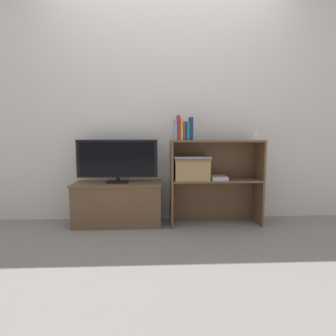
{
  "coord_description": "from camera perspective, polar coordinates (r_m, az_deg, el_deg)",
  "views": [
    {
      "loc": [
        -0.12,
        -2.47,
        0.88
      ],
      "look_at": [
        0.0,
        0.15,
        0.58
      ],
      "focal_mm": 28.0,
      "sensor_mm": 36.0,
      "label": 1
    }
  ],
  "objects": [
    {
      "name": "book_skyblue",
      "position": [
        2.58,
        1.59,
        8.22
      ],
      "size": [
        0.03,
        0.14,
        0.19
      ],
      "color": "#709ECC",
      "rests_on": "bookshelf_upper_tier"
    },
    {
      "name": "tv",
      "position": [
        2.69,
        -10.98,
        1.8
      ],
      "size": [
        0.81,
        0.14,
        0.43
      ],
      "color": "black",
      "rests_on": "tv_stand"
    },
    {
      "name": "baby_monitor",
      "position": [
        2.81,
        18.49,
        6.71
      ],
      "size": [
        0.05,
        0.03,
        0.12
      ],
      "color": "white",
      "rests_on": "bookshelf_upper_tier"
    },
    {
      "name": "book_plum",
      "position": [
        2.59,
        3.44,
        8.04
      ],
      "size": [
        0.02,
        0.15,
        0.18
      ],
      "color": "#6B2D66",
      "rests_on": "bookshelf_upper_tier"
    },
    {
      "name": "book_navy",
      "position": [
        2.6,
        4.99,
        8.5
      ],
      "size": [
        0.03,
        0.12,
        0.22
      ],
      "color": "navy",
      "rests_on": "bookshelf_upper_tier"
    },
    {
      "name": "wall_back",
      "position": [
        2.89,
        -0.23,
        12.81
      ],
      "size": [
        10.0,
        0.05,
        2.4
      ],
      "color": "silver",
      "rests_on": "ground_plane"
    },
    {
      "name": "storage_basket_left",
      "position": [
        2.64,
        5.12,
        0.01
      ],
      "size": [
        0.35,
        0.27,
        0.21
      ],
      "color": "tan",
      "rests_on": "bookshelf_lower_tier"
    },
    {
      "name": "magazine_stack",
      "position": [
        2.69,
        10.85,
        -2.09
      ],
      "size": [
        0.16,
        0.21,
        0.04
      ],
      "color": "#B2B2B7",
      "rests_on": "bookshelf_lower_tier"
    },
    {
      "name": "book_teal",
      "position": [
        2.59,
        4.21,
        8.03
      ],
      "size": [
        0.03,
        0.16,
        0.18
      ],
      "color": "#1E7075",
      "rests_on": "bookshelf_upper_tier"
    },
    {
      "name": "ground_plane",
      "position": [
        2.62,
        0.15,
        -13.14
      ],
      "size": [
        16.0,
        16.0,
        0.0
      ],
      "primitive_type": "plane",
      "color": "gray"
    },
    {
      "name": "bookshelf_lower_tier",
      "position": [
        2.81,
        9.93,
        -5.66
      ],
      "size": [
        0.92,
        0.3,
        0.47
      ],
      "color": "brown",
      "rests_on": "ground_plane"
    },
    {
      "name": "book_crimson",
      "position": [
        2.59,
        2.23,
        8.69
      ],
      "size": [
        0.03,
        0.15,
        0.24
      ],
      "color": "#B22328",
      "rests_on": "bookshelf_upper_tier"
    },
    {
      "name": "laptop",
      "position": [
        2.64,
        5.14,
        2.31
      ],
      "size": [
        0.36,
        0.22,
        0.02
      ],
      "color": "#BCBCC1",
      "rests_on": "storage_basket_left"
    },
    {
      "name": "book_mustard",
      "position": [
        2.59,
        2.86,
        8.35
      ],
      "size": [
        0.02,
        0.15,
        0.21
      ],
      "color": "gold",
      "rests_on": "bookshelf_upper_tier"
    },
    {
      "name": "bookshelf_upper_tier",
      "position": [
        2.75,
        10.12,
        3.09
      ],
      "size": [
        0.92,
        0.3,
        0.4
      ],
      "color": "brown",
      "rests_on": "bookshelf_lower_tier"
    },
    {
      "name": "tv_stand",
      "position": [
        2.76,
        -10.77,
        -7.56
      ],
      "size": [
        0.89,
        0.38,
        0.43
      ],
      "color": "brown",
      "rests_on": "ground_plane"
    }
  ]
}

